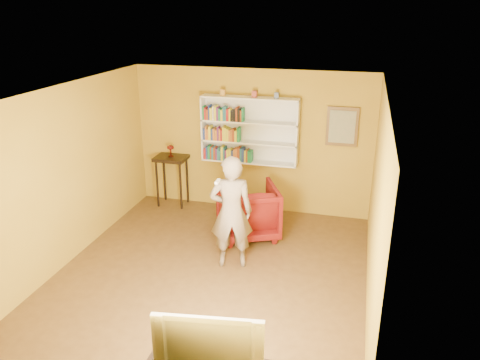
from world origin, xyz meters
name	(u,v)px	position (x,y,z in m)	size (l,w,h in m)	color
room_shell	(210,211)	(0.00, 0.00, 1.02)	(5.30, 5.80, 2.88)	#4B3318
bookshelf	(250,130)	(0.00, 2.41, 1.59)	(1.80, 0.29, 1.23)	silver
books_row_lower	(229,154)	(-0.39, 2.30, 1.13)	(0.92, 0.19, 0.27)	maroon
books_row_middle	(222,134)	(-0.51, 2.30, 1.51)	(0.70, 0.19, 0.26)	navy
books_row_upper	(223,114)	(-0.48, 2.30, 1.89)	(0.76, 0.19, 0.27)	#197240
ornament_left	(223,92)	(-0.50, 2.35, 2.27)	(0.08, 0.08, 0.11)	#BC8A35
ornament_centre	(255,94)	(0.09, 2.35, 2.27)	(0.08, 0.08, 0.12)	#9B3D33
ornament_right	(277,95)	(0.49, 2.35, 2.27)	(0.08, 0.08, 0.10)	slate
framed_painting	(342,127)	(1.65, 2.46, 1.75)	(0.55, 0.05, 0.70)	#553B18
console_table	(171,165)	(-1.54, 2.25, 0.83)	(0.61, 0.47, 1.00)	black
ruby_lustre	(171,148)	(-1.54, 2.25, 1.16)	(0.14, 0.14, 0.23)	maroon
armchair	(248,211)	(0.22, 1.34, 0.45)	(0.97, 1.00, 0.91)	#4E0508
person	(231,212)	(0.22, 0.32, 0.88)	(0.64, 0.42, 1.76)	#726354
game_remote	(218,181)	(0.10, 0.07, 1.45)	(0.04, 0.15, 0.04)	white
television	(210,337)	(0.73, -2.25, 0.76)	(1.07, 0.14, 0.62)	black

